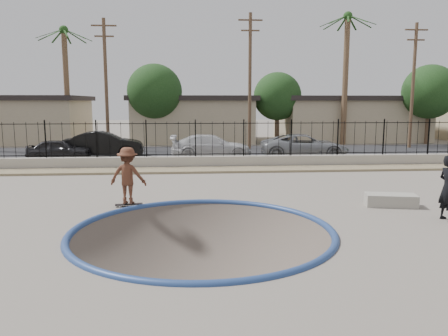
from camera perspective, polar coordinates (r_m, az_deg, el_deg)
name	(u,v)px	position (r m, az deg, el deg)	size (l,w,h in m)	color
ground	(195,183)	(24.55, -3.75, -1.92)	(120.00, 120.00, 2.20)	#70675D
bowl_pit	(202,232)	(11.65, -2.85, -8.29)	(6.84, 6.84, 1.80)	#483D37
coping_ring	(202,232)	(11.65, -2.85, -8.29)	(7.04, 7.04, 0.20)	navy
rock_strip	(196,170)	(21.60, -3.67, -0.27)	(42.00, 1.60, 0.11)	tan
retaining_wall	(196,162)	(22.65, -3.72, 0.77)	(42.00, 0.45, 0.60)	#A19B8D
fence	(195,139)	(22.52, -3.75, 3.80)	(40.00, 0.04, 1.80)	black
street	(194,153)	(29.34, -3.91, 2.01)	(90.00, 8.00, 0.04)	black
house_west	(16,119)	(41.36, -25.49, 5.83)	(11.60, 8.60, 3.90)	tan
house_center	(193,118)	(38.67, -4.11, 6.51)	(10.60, 8.60, 3.90)	tan
house_east	(348,118)	(41.23, 15.86, 6.33)	(12.60, 8.60, 3.90)	tan
palm_mid	(65,60)	(37.56, -20.03, 13.16)	(2.30, 2.30, 9.30)	brown
palm_right	(346,51)	(36.50, 15.70, 14.51)	(2.30, 2.30, 10.30)	brown
utility_pole_left	(106,83)	(31.68, -15.16, 10.71)	(1.70, 0.24, 9.00)	#473323
utility_pole_mid	(250,80)	(31.48, 3.40, 11.46)	(1.70, 0.24, 9.50)	#473323
utility_pole_right	(413,84)	(35.18, 23.46, 10.07)	(1.70, 0.24, 9.00)	#473323
street_tree_left	(155,92)	(35.25, -9.06, 9.82)	(4.32, 4.32, 6.36)	#473323
street_tree_mid	(277,96)	(36.87, 6.98, 9.26)	(3.96, 3.96, 5.83)	#473323
street_tree_right	(430,92)	(39.23, 25.27, 8.98)	(4.32, 4.32, 6.36)	#473323
skater	(128,179)	(14.51, -12.43, -1.35)	(1.19, 0.69, 1.85)	brown
skateboard	(129,204)	(14.68, -12.32, -4.66)	(0.91, 0.36, 0.08)	black
concrete_ledge	(391,200)	(15.34, 20.95, -3.94)	(1.60, 0.70, 0.40)	gray
car_a	(59,150)	(27.13, -20.72, 2.27)	(1.44, 3.58, 1.22)	black
car_b	(104,144)	(27.76, -15.41, 3.00)	(1.65, 4.74, 1.56)	black
car_c	(211,146)	(26.29, -1.67, 2.84)	(1.97, 4.85, 1.41)	silver
car_d	(304,146)	(26.64, 10.45, 2.82)	(2.41, 5.22, 1.45)	gray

